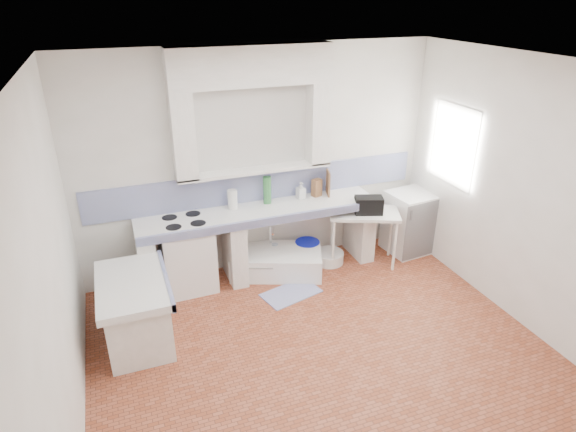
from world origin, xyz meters
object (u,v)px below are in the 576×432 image
object	(u,v)px
sink	(276,262)
side_table	(363,237)
stove	(187,256)
fridge	(409,222)

from	to	relation	value
sink	side_table	world-z (taller)	side_table
side_table	stove	bearing A→B (deg)	-162.30
sink	fridge	distance (m)	1.93
stove	sink	world-z (taller)	stove
stove	fridge	world-z (taller)	stove
stove	side_table	size ratio (longest dim) A/B	0.97
fridge	sink	bearing A→B (deg)	171.46
side_table	fridge	world-z (taller)	fridge
stove	sink	bearing A→B (deg)	-4.70
side_table	fridge	distance (m)	0.76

